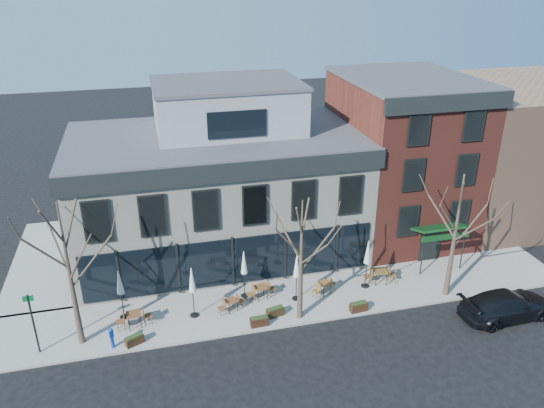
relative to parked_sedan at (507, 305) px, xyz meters
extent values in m
plane|color=black|center=(-14.10, 6.53, -0.78)|extent=(120.00, 120.00, 0.00)
cube|color=gray|center=(-10.85, 4.38, -0.71)|extent=(33.50, 4.70, 0.15)
cube|color=gray|center=(-25.35, 12.53, -0.71)|extent=(4.50, 12.00, 0.15)
cube|color=beige|center=(-14.10, 11.53, 3.22)|extent=(18.00, 10.00, 8.00)
cube|color=#47474C|center=(-14.10, 11.53, 7.27)|extent=(18.30, 10.30, 0.30)
cube|color=black|center=(-14.10, 6.41, 6.77)|extent=(18.30, 0.25, 1.10)
cube|color=black|center=(-23.22, 11.53, 6.77)|extent=(0.25, 10.30, 1.10)
cube|color=black|center=(-14.10, 6.47, 1.12)|extent=(17.20, 0.12, 3.00)
cube|color=black|center=(-23.16, 10.53, 1.12)|extent=(0.12, 7.50, 3.00)
cube|color=gray|center=(-13.10, 12.53, 8.82)|extent=(9.00, 6.50, 3.00)
cube|color=maroon|center=(-1.10, 11.53, 4.72)|extent=(8.00, 10.00, 11.00)
cube|color=#47474C|center=(-1.10, 11.53, 10.27)|extent=(8.20, 10.20, 0.25)
cube|color=black|center=(-1.10, 6.41, 9.82)|extent=(8.20, 0.25, 1.00)
cube|color=#0B3413|center=(-1.10, 5.68, 2.12)|extent=(3.20, 1.66, 0.67)
cube|color=black|center=(-1.10, 6.48, 0.47)|extent=(1.40, 0.10, 2.50)
cube|color=#8C664C|center=(8.90, 12.53, 4.22)|extent=(12.00, 12.00, 10.00)
cone|color=#382B21|center=(-22.60, 3.33, 3.33)|extent=(0.34, 0.34, 7.92)
cylinder|color=#382B21|center=(-21.53, 3.51, 3.90)|extent=(2.23, 0.50, 2.48)
cylinder|color=#382B21|center=(-23.05, 4.29, 4.36)|extent=(1.03, 2.05, 2.14)
cylinder|color=#382B21|center=(-23.44, 3.02, 4.87)|extent=(1.80, 0.75, 2.21)
cylinder|color=#382B21|center=(-22.15, 2.36, 4.27)|extent=(1.03, 2.04, 2.28)
cone|color=#382B21|center=(-11.10, 2.63, 2.89)|extent=(0.34, 0.34, 7.04)
cylinder|color=#382B21|center=(-10.15, 2.79, 3.39)|extent=(2.00, 0.46, 2.21)
cylinder|color=#382B21|center=(-11.50, 3.49, 3.80)|extent=(0.93, 1.84, 1.91)
cylinder|color=#382B21|center=(-11.85, 2.35, 4.26)|extent=(1.61, 0.68, 1.97)
cylinder|color=#382B21|center=(-10.70, 1.77, 3.72)|extent=(0.93, 1.83, 2.03)
cone|color=#382B21|center=(-2.10, 2.63, 3.11)|extent=(0.34, 0.34, 7.48)
cylinder|color=#382B21|center=(-1.09, 2.80, 3.64)|extent=(2.12, 0.48, 2.35)
cylinder|color=#382B21|center=(-2.52, 3.54, 4.08)|extent=(0.98, 1.94, 2.03)
cylinder|color=#382B21|center=(-2.89, 2.34, 4.56)|extent=(1.71, 0.71, 2.09)
cylinder|color=#382B21|center=(-1.67, 1.72, 4.00)|extent=(0.98, 1.94, 2.16)
cylinder|color=black|center=(-24.60, 3.03, 1.07)|extent=(0.10, 0.10, 3.40)
cube|color=#005926|center=(-24.60, 3.03, 2.57)|extent=(0.50, 0.04, 0.30)
imported|color=black|center=(0.00, 0.00, 0.00)|extent=(5.52, 2.48, 1.57)
cylinder|color=#0D36AE|center=(-21.04, 2.48, -0.31)|extent=(0.18, 0.18, 0.64)
cube|color=#0D36AE|center=(-21.04, 2.48, 0.24)|extent=(0.25, 0.23, 0.46)
cone|color=#0D36AE|center=(-21.04, 2.48, 0.51)|extent=(0.24, 0.24, 0.11)
cube|color=brown|center=(-19.93, 3.97, 0.17)|extent=(0.85, 0.85, 0.04)
cylinder|color=black|center=(-20.20, 3.63, -0.24)|extent=(0.04, 0.04, 0.79)
cylinder|color=black|center=(-19.59, 3.70, -0.24)|extent=(0.04, 0.04, 0.79)
cylinder|color=black|center=(-20.27, 4.24, -0.24)|extent=(0.04, 0.04, 0.79)
cylinder|color=black|center=(-19.66, 4.31, -0.24)|extent=(0.04, 0.04, 0.79)
cube|color=brown|center=(-14.66, 4.09, 0.05)|extent=(0.84, 0.84, 0.04)
cylinder|color=black|center=(-14.82, 3.76, -0.30)|extent=(0.04, 0.04, 0.67)
cylinder|color=black|center=(-14.32, 3.93, -0.30)|extent=(0.04, 0.04, 0.67)
cylinder|color=black|center=(-14.99, 4.25, -0.30)|extent=(0.04, 0.04, 0.67)
cylinder|color=black|center=(-14.50, 4.43, -0.30)|extent=(0.04, 0.04, 0.67)
cube|color=brown|center=(-12.76, 4.89, 0.12)|extent=(0.85, 0.85, 0.04)
cylinder|color=black|center=(-12.98, 4.55, -0.26)|extent=(0.04, 0.04, 0.74)
cylinder|color=black|center=(-12.42, 4.66, -0.26)|extent=(0.04, 0.04, 0.74)
cylinder|color=black|center=(-13.10, 5.11, -0.26)|extent=(0.04, 0.04, 0.74)
cylinder|color=black|center=(-12.53, 5.23, -0.26)|extent=(0.04, 0.04, 0.74)
cube|color=brown|center=(-9.06, 4.43, 0.07)|extent=(0.89, 0.89, 0.04)
cylinder|color=black|center=(-9.19, 4.08, -0.29)|extent=(0.04, 0.04, 0.69)
cylinder|color=black|center=(-8.70, 4.30, -0.29)|extent=(0.04, 0.04, 0.69)
cylinder|color=black|center=(-9.41, 4.57, -0.29)|extent=(0.04, 0.04, 0.69)
cylinder|color=black|center=(-8.92, 4.79, -0.29)|extent=(0.04, 0.04, 0.69)
cube|color=brown|center=(-5.39, 4.70, 0.20)|extent=(0.91, 0.91, 0.05)
cylinder|color=black|center=(-5.75, 4.43, -0.22)|extent=(0.05, 0.05, 0.83)
cylinder|color=black|center=(-5.12, 4.33, -0.22)|extent=(0.05, 0.05, 0.83)
cylinder|color=black|center=(-5.66, 5.06, -0.22)|extent=(0.05, 0.05, 0.83)
cylinder|color=black|center=(-5.02, 4.97, -0.22)|extent=(0.05, 0.05, 0.83)
cylinder|color=black|center=(-20.49, 4.95, -0.60)|extent=(0.48, 0.48, 0.07)
cylinder|color=black|center=(-20.49, 4.95, 0.56)|extent=(0.05, 0.05, 2.39)
cone|color=beige|center=(-20.49, 4.95, 1.64)|extent=(0.39, 0.39, 1.41)
cylinder|color=black|center=(-16.72, 4.13, -0.60)|extent=(0.49, 0.49, 0.07)
cylinder|color=black|center=(-16.72, 4.13, 0.59)|extent=(0.06, 0.06, 2.45)
cone|color=silver|center=(-16.72, 4.13, 1.71)|extent=(0.40, 0.40, 1.45)
cylinder|color=black|center=(-13.64, 5.31, -0.60)|extent=(0.48, 0.48, 0.07)
cylinder|color=black|center=(-13.64, 5.31, 0.57)|extent=(0.05, 0.05, 2.41)
cone|color=beige|center=(-13.64, 5.31, 1.67)|extent=(0.39, 0.39, 1.42)
cylinder|color=black|center=(-10.81, 4.29, -0.60)|extent=(0.47, 0.47, 0.06)
cylinder|color=black|center=(-10.81, 4.29, 0.55)|extent=(0.05, 0.05, 2.36)
cone|color=silver|center=(-10.81, 4.29, 1.62)|extent=(0.39, 0.39, 1.40)
cylinder|color=black|center=(-6.39, 4.53, -0.60)|extent=(0.50, 0.50, 0.07)
cylinder|color=black|center=(-6.39, 4.53, 0.61)|extent=(0.06, 0.06, 2.50)
cone|color=beige|center=(-6.39, 4.53, 1.75)|extent=(0.41, 0.41, 1.47)
cube|color=#301E10|center=(-19.96, 2.47, -0.40)|extent=(1.01, 0.72, 0.47)
cube|color=#1E3314|center=(-19.96, 2.47, -0.15)|extent=(0.90, 0.61, 0.08)
cube|color=black|center=(-13.42, 2.41, -0.39)|extent=(0.99, 0.43, 0.49)
cube|color=#1E3314|center=(-13.42, 2.41, -0.13)|extent=(0.89, 0.34, 0.08)
cube|color=black|center=(-12.38, 3.03, -0.39)|extent=(1.03, 0.60, 0.49)
cube|color=#1E3314|center=(-12.38, 3.03, -0.13)|extent=(0.92, 0.50, 0.08)
cube|color=#311D10|center=(-7.74, 2.33, -0.38)|extent=(1.04, 0.49, 0.50)
cube|color=#1E3314|center=(-7.74, 2.33, -0.11)|extent=(0.93, 0.40, 0.08)
camera|label=1|loc=(-18.46, -20.32, 17.15)|focal=35.00mm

